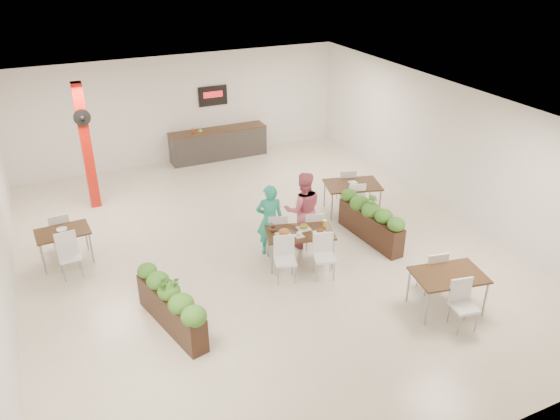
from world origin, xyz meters
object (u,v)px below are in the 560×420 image
object	(u,v)px
planter_left	(170,303)
service_counter	(218,143)
red_column	(86,145)
planter_right	(371,219)
main_table	(299,237)
diner_woman	(303,210)
side_table_a	(63,237)
side_table_b	(352,188)
diner_man	(270,220)
side_table_c	(448,280)

from	to	relation	value
planter_left	service_counter	bearing A→B (deg)	65.15
red_column	planter_right	size ratio (longest dim) A/B	1.53
red_column	main_table	size ratio (longest dim) A/B	1.68
service_counter	planter_right	size ratio (longest dim) A/B	1.43
service_counter	diner_woman	world-z (taller)	service_counter
service_counter	red_column	bearing A→B (deg)	-155.00
planter_right	side_table_a	bearing A→B (deg)	163.56
diner_woman	side_table_b	xyz separation A→B (m)	(1.87, 0.97, -0.24)
diner_woman	side_table_b	distance (m)	2.13
diner_man	diner_woman	distance (m)	0.80
diner_man	main_table	bearing A→B (deg)	137.40
side_table_b	planter_right	bearing A→B (deg)	-89.17
main_table	planter_right	xyz separation A→B (m)	(1.91, 0.22, -0.12)
planter_left	diner_woman	bearing A→B (deg)	25.19
planter_right	planter_left	bearing A→B (deg)	-166.53
main_table	planter_right	world-z (taller)	planter_right
main_table	side_table_c	bearing A→B (deg)	-55.32
service_counter	diner_woman	xyz separation A→B (m)	(-0.05, -5.88, 0.39)
side_table_b	diner_man	bearing A→B (deg)	-144.37
side_table_a	planter_right	bearing A→B (deg)	-19.91
diner_woman	side_table_a	world-z (taller)	diner_woman
diner_woman	side_table_a	bearing A→B (deg)	-0.06
service_counter	planter_left	bearing A→B (deg)	-114.85
diner_man	side_table_b	world-z (taller)	diner_man
main_table	diner_woman	distance (m)	0.81
diner_woman	planter_left	world-z (taller)	diner_woman
planter_left	side_table_b	xyz separation A→B (m)	(5.29, 2.58, 0.12)
side_table_b	side_table_c	xyz separation A→B (m)	(-0.52, -4.18, -0.01)
service_counter	diner_woman	size ratio (longest dim) A/B	1.71
service_counter	planter_right	bearing A→B (deg)	-77.06
main_table	diner_man	xyz separation A→B (m)	(-0.39, 0.65, 0.18)
planter_right	side_table_c	size ratio (longest dim) A/B	1.25
diner_woman	side_table_c	size ratio (longest dim) A/B	1.05
red_column	side_table_c	world-z (taller)	red_column
side_table_a	side_table_c	size ratio (longest dim) A/B	0.98
side_table_a	side_table_b	size ratio (longest dim) A/B	0.98
service_counter	diner_man	size ratio (longest dim) A/B	1.85
service_counter	side_table_a	xyz separation A→B (m)	(-4.94, -4.42, 0.13)
side_table_a	side_table_b	distance (m)	6.78
planter_left	side_table_c	world-z (taller)	planter_left
planter_right	side_table_a	distance (m)	6.66
main_table	diner_woman	size ratio (longest dim) A/B	1.08
diner_man	side_table_b	bearing A→B (deg)	-143.44
diner_man	side_table_c	size ratio (longest dim) A/B	0.97
diner_woman	main_table	bearing A→B (deg)	74.34
planter_left	side_table_c	distance (m)	5.03
diner_woman	planter_right	world-z (taller)	diner_woman
main_table	diner_man	size ratio (longest dim) A/B	1.17
diner_man	diner_woman	xyz separation A→B (m)	(0.80, 0.00, 0.07)
diner_woman	side_table_c	world-z (taller)	diner_woman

